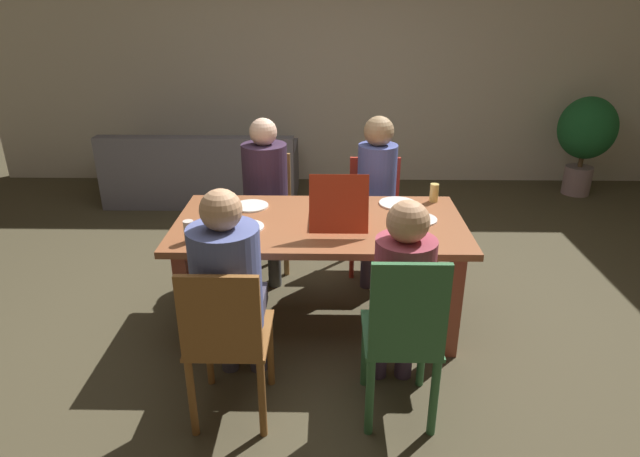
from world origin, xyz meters
name	(u,v)px	position (x,y,z in m)	size (l,w,h in m)	color
ground_plane	(320,320)	(0.00, 0.00, 0.00)	(20.00, 20.00, 0.00)	#48402C
back_wall	(325,63)	(0.00, 3.19, 1.37)	(7.81, 0.12, 2.74)	beige
dining_table	(320,235)	(0.00, 0.00, 0.65)	(1.84, 0.95, 0.74)	brown
chair_0	(375,206)	(0.43, 0.88, 0.51)	(0.42, 0.41, 0.89)	#B43123
person_0	(377,185)	(0.43, 0.74, 0.74)	(0.30, 0.51, 1.25)	#3F3446
chair_1	(227,338)	(-0.44, -0.96, 0.51)	(0.40, 0.45, 0.92)	brown
person_1	(229,283)	(-0.44, -0.81, 0.74)	(0.35, 0.56, 1.26)	#3F3B4B
chair_2	(267,207)	(-0.44, 0.91, 0.49)	(0.39, 0.39, 0.91)	olive
person_2	(264,185)	(-0.44, 0.77, 0.72)	(0.35, 0.57, 1.23)	#424342
chair_3	(403,337)	(0.43, -0.94, 0.52)	(0.38, 0.44, 0.98)	#32683C
person_3	(402,289)	(0.43, -0.80, 0.71)	(0.30, 0.47, 1.20)	#432F49
pizza_box_0	(338,216)	(0.12, -0.04, 0.79)	(0.35, 0.44, 0.37)	red
plate_0	(251,206)	(-0.47, 0.25, 0.75)	(0.24, 0.24, 0.01)	white
plate_1	(245,227)	(-0.46, -0.12, 0.75)	(0.23, 0.23, 0.03)	white
plate_2	(398,203)	(0.53, 0.31, 0.75)	(0.26, 0.26, 0.01)	white
plate_3	(419,219)	(0.63, 0.03, 0.75)	(0.24, 0.24, 0.03)	white
drinking_glass_0	(434,193)	(0.79, 0.37, 0.81)	(0.06, 0.06, 0.13)	#E5C668
drinking_glass_1	(189,231)	(-0.75, -0.33, 0.81)	(0.06, 0.06, 0.13)	beige
couch	(205,175)	(-1.31, 2.45, 0.26)	(2.01, 0.91, 0.77)	slate
potted_plant	(586,134)	(2.86, 2.67, 0.69)	(0.61, 0.61, 1.09)	gray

